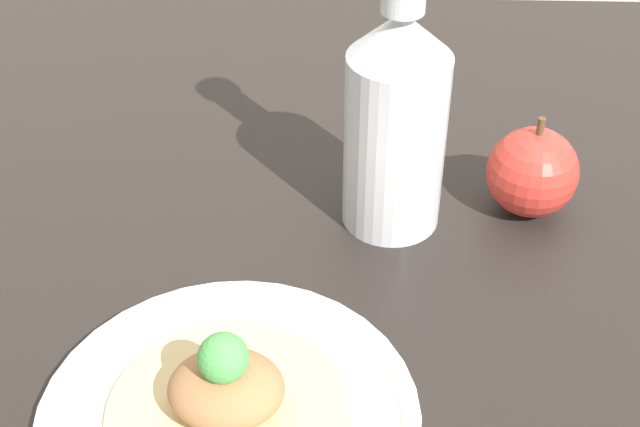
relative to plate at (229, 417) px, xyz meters
The scene contains 5 objects.
ground_plane 13.83cm from the plate, 64.28° to the left, with size 180.00×110.00×4.00cm, color black.
plate is the anchor object (origin of this frame).
plated_food 2.34cm from the plate, 90.00° to the left, with size 15.58×15.58×6.65cm.
cider_bottle 26.13cm from the plate, 63.55° to the left, with size 7.99×7.99×25.36cm.
apple 32.55cm from the plate, 46.30° to the left, with size 7.51×7.51×8.95cm.
Camera 1 is at (1.27, -48.46, 46.41)cm, focal length 50.00 mm.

